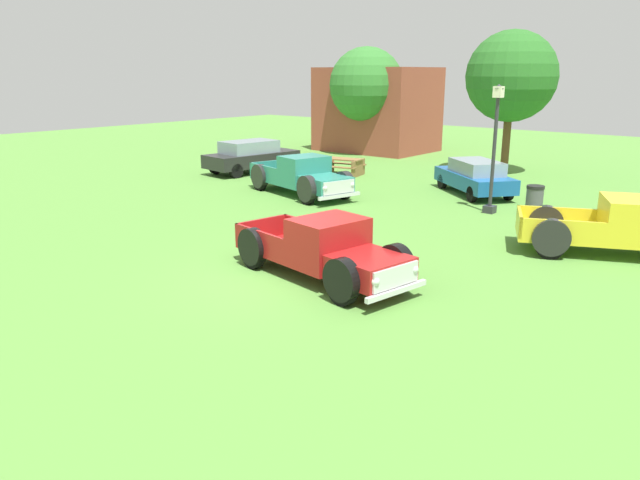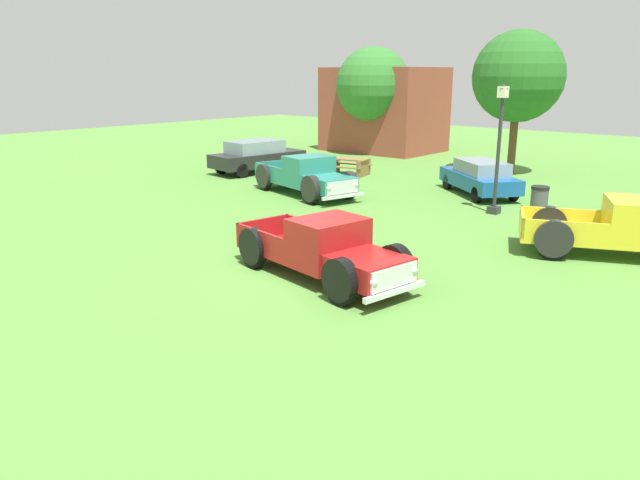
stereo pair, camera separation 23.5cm
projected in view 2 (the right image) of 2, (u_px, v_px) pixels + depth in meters
The scene contains 12 objects.
ground_plane at pixel (289, 277), 14.11m from camera, with size 80.00×80.00×0.00m, color #548C38.
pickup_truck_foreground at pixel (330, 252), 13.68m from camera, with size 4.99×2.52×1.46m.
pickup_truck_behind_left at pixel (634, 230), 15.46m from camera, with size 5.23×3.65×1.52m.
pickup_truck_behind_right at pixel (310, 177), 23.23m from camera, with size 5.31×3.01×1.54m.
sedan_distant_a at pixel (480, 177), 23.41m from camera, with size 4.19×3.78×1.35m.
sedan_distant_b at pixel (257, 156), 28.74m from camera, with size 2.36×4.70×1.51m.
lamp_post_near at pixel (499, 147), 19.90m from camera, with size 0.36×0.36×4.26m.
picnic_table at pixel (348, 165), 28.00m from camera, with size 2.08×1.84×0.78m.
trash_can at pixel (539, 200), 20.27m from camera, with size 0.59×0.59×0.95m.
oak_tree_west at pixel (518, 77), 27.39m from camera, with size 4.12×4.12×6.50m.
oak_tree_center at pixel (373, 85), 34.44m from camera, with size 4.23×4.23×6.05m.
brick_pavilion at pixel (384, 110), 36.35m from camera, with size 6.36×4.82×4.90m.
Camera 2 is at (9.29, -9.63, 4.62)m, focal length 33.95 mm.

